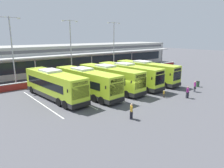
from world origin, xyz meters
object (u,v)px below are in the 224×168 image
Objects in this scene: coach_bus_right_centre at (128,76)px; lamp_post_west at (12,48)px; lamp_post_east at (114,44)px; pedestrian_in_dark_coat at (188,92)px; coach_bus_centre at (110,79)px; litter_bin at (198,84)px; lamp_post_centre at (71,46)px; coach_bus_rightmost at (146,73)px; coach_bus_left_centre at (86,83)px; pedestrian_child at (164,94)px; coach_bus_leftmost at (54,85)px; pedestrian_with_handbag at (195,86)px; pedestrian_near_bin at (131,111)px.

coach_bus_right_centre is 1.12× the size of lamp_post_west.
pedestrian_in_dark_coat is at bearing -102.70° from lamp_post_east.
lamp_post_east is (10.18, 11.18, 4.50)m from coach_bus_centre.
lamp_post_west is 11.83× the size of litter_bin.
pedestrian_in_dark_coat is 26.69m from lamp_post_west.
lamp_post_centre is at bearing 109.33° from coach_bus_right_centre.
pedestrian_in_dark_coat is (-2.82, -9.87, -0.91)m from coach_bus_rightmost.
coach_bus_left_centre is 1.00× the size of coach_bus_centre.
lamp_post_west reaches higher than pedestrian_in_dark_coat.
pedestrian_child reaches higher than litter_bin.
litter_bin is at bearing 18.45° from pedestrian_in_dark_coat.
pedestrian_with_handbag is (17.48, -10.11, -0.93)m from coach_bus_leftmost.
litter_bin is (17.78, 2.61, -0.41)m from pedestrian_near_bin.
pedestrian_with_handbag is at bearing 15.81° from pedestrian_in_dark_coat.
coach_bus_leftmost is 10.67m from lamp_post_west.
pedestrian_with_handbag is 1.00× the size of pedestrian_in_dark_coat.
coach_bus_right_centre is 7.59× the size of pedestrian_near_bin.
coach_bus_right_centre is 13.64m from pedestrian_near_bin.
pedestrian_with_handbag is 0.15× the size of lamp_post_centre.
coach_bus_right_centre is 18.68m from lamp_post_west.
pedestrian_child is at bearing 15.87° from pedestrian_near_bin.
lamp_post_west reaches higher than coach_bus_centre.
lamp_post_centre is at bearing 91.10° from coach_bus_centre.
litter_bin is at bearing -83.18° from lamp_post_east.
coach_bus_rightmost is (12.48, 0.09, 0.00)m from coach_bus_left_centre.
coach_bus_left_centre is 18.29m from litter_bin.
pedestrian_near_bin is at bearing -117.75° from coach_bus_centre.
coach_bus_leftmost and coach_bus_rightmost have the same top height.
coach_bus_right_centre is 13.23× the size of litter_bin.
pedestrian_in_dark_coat is 3.11m from pedestrian_child.
coach_bus_rightmost is at bearing -29.34° from lamp_post_west.
coach_bus_leftmost is 14.70m from pedestrian_child.
pedestrian_in_dark_coat is 10.79m from pedestrian_near_bin.
pedestrian_in_dark_coat is (5.42, -9.92, -0.91)m from coach_bus_centre.
coach_bus_centre is 7.59× the size of pedestrian_in_dark_coat.
pedestrian_child is 23.78m from lamp_post_west.
coach_bus_right_centre reaches higher than pedestrian_with_handbag.
coach_bus_left_centre is 13.03m from lamp_post_centre.
coach_bus_right_centre is 7.72m from pedestrian_child.
lamp_post_west is (-10.74, 10.62, 4.50)m from coach_bus_centre.
pedestrian_near_bin is at bearing -164.13° from pedestrian_child.
lamp_post_west is 1.00× the size of lamp_post_centre.
coach_bus_centre reaches higher than pedestrian_near_bin.
coach_bus_left_centre reaches higher than pedestrian_with_handbag.
coach_bus_left_centre is 1.12× the size of lamp_post_east.
pedestrian_in_dark_coat is (1.58, -9.76, -0.91)m from coach_bus_right_centre.
lamp_post_east is (18.51, 9.94, 4.50)m from coach_bus_leftmost.
coach_bus_rightmost is at bearing 119.02° from litter_bin.
lamp_post_east reaches higher than coach_bus_rightmost.
litter_bin is at bearing -60.98° from coach_bus_rightmost.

